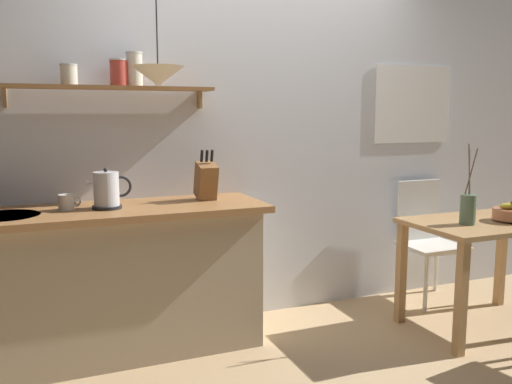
{
  "coord_description": "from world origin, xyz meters",
  "views": [
    {
      "loc": [
        -1.38,
        -2.87,
        1.45
      ],
      "look_at": [
        -0.1,
        0.25,
        0.95
      ],
      "focal_mm": 37.63,
      "sensor_mm": 36.0,
      "label": 1
    }
  ],
  "objects": [
    {
      "name": "ground_plane",
      "position": [
        0.0,
        0.0,
        0.0
      ],
      "size": [
        14.0,
        14.0,
        0.0
      ],
      "primitive_type": "plane",
      "color": "tan"
    },
    {
      "name": "back_wall",
      "position": [
        0.2,
        0.65,
        1.35
      ],
      "size": [
        6.8,
        0.11,
        2.7
      ],
      "color": "silver",
      "rests_on": "ground_plane"
    },
    {
      "name": "kitchen_counter",
      "position": [
        -1.0,
        0.32,
        0.46
      ],
      "size": [
        1.83,
        0.63,
        0.9
      ],
      "color": "tan",
      "rests_on": "ground_plane"
    },
    {
      "name": "wall_shelf",
      "position": [
        -0.94,
        0.49,
        1.64
      ],
      "size": [
        1.26,
        0.2,
        0.34
      ],
      "color": "brown"
    },
    {
      "name": "dining_table",
      "position": [
        1.37,
        -0.22,
        0.62
      ],
      "size": [
        1.02,
        0.67,
        0.74
      ],
      "color": "tan",
      "rests_on": "ground_plane"
    },
    {
      "name": "dining_chair_far",
      "position": [
        1.41,
        0.42,
        0.51
      ],
      "size": [
        0.44,
        0.42,
        0.92
      ],
      "color": "white",
      "rests_on": "ground_plane"
    },
    {
      "name": "twig_vase",
      "position": [
        1.16,
        -0.26,
        0.84
      ],
      "size": [
        0.1,
        0.1,
        0.52
      ],
      "color": "#567056",
      "rests_on": "dining_table"
    },
    {
      "name": "electric_kettle",
      "position": [
        -1.01,
        0.28,
        1.01
      ],
      "size": [
        0.25,
        0.17,
        0.24
      ],
      "color": "black",
      "rests_on": "kitchen_counter"
    },
    {
      "name": "knife_block",
      "position": [
        -0.4,
        0.36,
        1.03
      ],
      "size": [
        0.12,
        0.19,
        0.32
      ],
      "color": "brown",
      "rests_on": "kitchen_counter"
    },
    {
      "name": "coffee_mug_by_sink",
      "position": [
        -1.24,
        0.31,
        0.95
      ],
      "size": [
        0.12,
        0.09,
        0.09
      ],
      "color": "white",
      "rests_on": "kitchen_counter"
    },
    {
      "name": "pendant_lamp",
      "position": [
        -0.72,
        0.19,
        1.65
      ],
      "size": [
        0.3,
        0.3,
        0.65
      ],
      "color": "black"
    }
  ]
}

